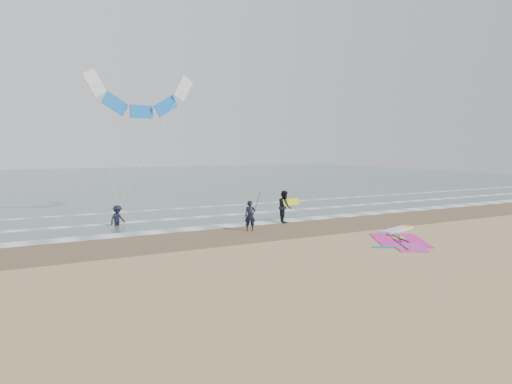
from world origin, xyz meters
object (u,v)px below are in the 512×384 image
surf_kite (141,99)px  person_standing (250,216)px  windsurf_rig (400,237)px  person_walking (285,206)px  person_wading (117,213)px

surf_kite → person_standing: bearing=-63.7°
person_standing → surf_kite: (-3.74, 7.55, 6.58)m
windsurf_rig → person_walking: size_ratio=2.85×
person_walking → surf_kite: 11.13m
person_standing → surf_kite: bearing=136.2°
windsurf_rig → person_wading: size_ratio=3.52×
person_standing → person_wading: size_ratio=1.05×
person_standing → surf_kite: size_ratio=0.20×
windsurf_rig → surf_kite: size_ratio=0.67×
person_standing → person_walking: 3.38m
person_standing → person_wading: bearing=161.2°
person_walking → person_standing: bearing=136.0°
person_standing → person_walking: size_ratio=0.85×
person_wading → surf_kite: surf_kite is taller
windsurf_rig → surf_kite: (-9.34, 12.64, 7.35)m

